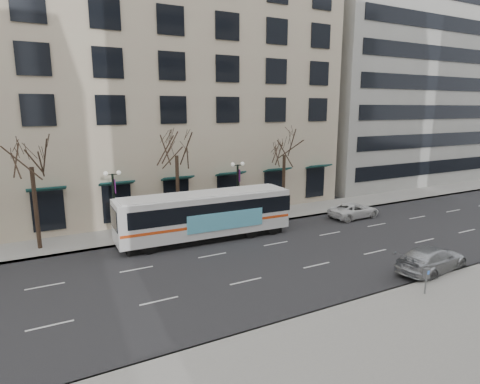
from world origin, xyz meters
TOP-DOWN VIEW (x-y plane):
  - ground at (0.00, 0.00)m, footprint 160.00×160.00m
  - sidewalk_far at (5.00, 9.00)m, footprint 80.00×4.00m
  - building_hotel at (-2.00, 21.00)m, footprint 40.00×20.00m
  - building_office at (32.00, 21.00)m, footprint 25.00×20.00m
  - tree_far_left at (-10.00, 8.80)m, footprint 3.60×3.60m
  - tree_far_mid at (0.00, 8.80)m, footprint 3.60×3.60m
  - tree_far_right at (10.00, 8.80)m, footprint 3.60×3.60m
  - lamp_post_left at (-4.99, 8.20)m, footprint 1.22×0.45m
  - lamp_post_right at (5.01, 8.20)m, footprint 1.22×0.45m
  - city_bus at (1.02, 5.62)m, footprint 12.98×3.20m
  - silver_car at (10.46, -6.20)m, footprint 5.41×2.70m
  - white_pickup at (14.97, 4.96)m, footprint 4.83×2.32m
  - pay_station at (7.26, -8.25)m, footprint 0.30×0.21m

SIDE VIEW (x-z plane):
  - ground at x=0.00m, z-range 0.00..0.00m
  - sidewalk_far at x=5.00m, z-range 0.00..0.15m
  - white_pickup at x=14.97m, z-range 0.00..1.33m
  - silver_car at x=10.46m, z-range 0.00..1.51m
  - pay_station at x=7.26m, z-range 0.46..1.85m
  - city_bus at x=1.02m, z-range 0.16..3.66m
  - lamp_post_left at x=-4.99m, z-range 0.34..5.55m
  - lamp_post_right at x=5.01m, z-range 0.34..5.55m
  - tree_far_right at x=10.00m, z-range 2.39..10.45m
  - tree_far_left at x=-10.00m, z-range 2.53..10.87m
  - tree_far_mid at x=0.00m, z-range 2.63..11.18m
  - building_hotel at x=-2.00m, z-range 0.00..24.00m
  - building_office at x=32.00m, z-range 0.00..35.00m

